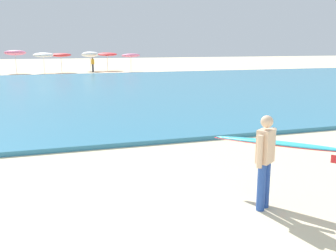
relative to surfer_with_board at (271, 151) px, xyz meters
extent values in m
cube|color=teal|center=(-3.53, 18.83, -0.96)|extent=(120.00, 28.00, 0.14)
cylinder|color=#284CA3|center=(-0.27, -0.18, -0.59)|extent=(0.15, 0.15, 0.88)
cylinder|color=#284CA3|center=(-0.12, -0.08, -0.59)|extent=(0.15, 0.15, 0.88)
cube|color=beige|center=(-0.20, -0.13, 0.15)|extent=(0.40, 0.37, 0.60)
sphere|color=beige|center=(-0.20, -0.13, 0.59)|extent=(0.22, 0.22, 0.22)
cylinder|color=beige|center=(-0.39, -0.26, 0.10)|extent=(0.10, 0.10, 0.58)
cylinder|color=beige|center=(0.02, 0.04, 0.17)|extent=(0.31, 0.26, 0.51)
ellipsoid|color=#33BCD6|center=(0.22, 0.15, 0.10)|extent=(1.67, 2.33, 0.23)
ellipsoid|color=red|center=(0.22, 0.15, 0.08)|extent=(1.75, 2.43, 0.19)
cube|color=red|center=(0.80, -0.73, -0.01)|extent=(0.09, 0.13, 0.14)
cylinder|color=beige|center=(-6.45, 37.12, -0.02)|extent=(0.05, 0.05, 2.02)
ellipsoid|color=pink|center=(-6.45, 37.12, 1.07)|extent=(2.16, 2.19, 0.71)
cylinder|color=beige|center=(-3.69, 36.43, -0.13)|extent=(0.05, 0.05, 1.81)
ellipsoid|color=white|center=(-3.69, 36.43, 0.85)|extent=(2.10, 2.10, 0.49)
cylinder|color=beige|center=(-1.92, 36.93, -0.14)|extent=(0.05, 0.05, 1.78)
ellipsoid|color=red|center=(-1.92, 36.93, 0.81)|extent=(2.16, 2.17, 0.44)
cylinder|color=beige|center=(1.32, 38.39, -0.15)|extent=(0.05, 0.05, 1.76)
ellipsoid|color=white|center=(1.32, 38.39, 0.82)|extent=(1.91, 1.95, 0.73)
cylinder|color=beige|center=(3.26, 38.55, -0.14)|extent=(0.05, 0.05, 1.79)
ellipsoid|color=red|center=(3.26, 38.55, 0.81)|extent=(2.27, 2.28, 0.44)
cylinder|color=beige|center=(5.44, 35.99, -0.18)|extent=(0.05, 0.05, 1.70)
ellipsoid|color=pink|center=(5.44, 35.99, 0.73)|extent=(2.05, 2.07, 0.55)
cylinder|color=#383842|center=(1.34, 36.53, -0.61)|extent=(0.20, 0.20, 0.84)
cube|color=orange|center=(1.34, 36.53, 0.08)|extent=(0.32, 0.20, 0.54)
sphere|color=brown|center=(1.34, 36.53, 0.45)|extent=(0.20, 0.20, 0.20)
camera|label=1|loc=(-3.85, -5.80, 1.91)|focal=40.90mm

